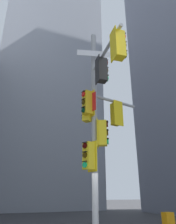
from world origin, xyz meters
The scene contains 3 objects.
building_mid_block centered at (1.60, 23.83, 21.52)m, with size 14.06×14.06×43.04m, color #9399A3.
signal_pole_assembly centered at (0.05, -0.34, 4.86)m, with size 3.10×3.38×8.85m.
newspaper_box centered at (4.05, 1.11, 0.51)m, with size 0.45×0.36×1.01m.
Camera 1 is at (-3.24, -7.56, 1.79)m, focal length 34.27 mm.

